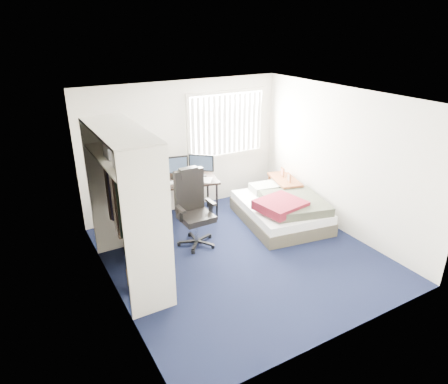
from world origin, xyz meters
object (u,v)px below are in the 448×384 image
office_chair (194,216)px  bed (282,210)px  desk (174,179)px  nightstand (285,182)px

office_chair → bed: (1.73, -0.15, -0.24)m
desk → nightstand: bearing=-14.9°
desk → office_chair: size_ratio=1.29×
office_chair → nightstand: (2.22, 0.44, 0.02)m
bed → desk: bearing=144.7°
nightstand → bed: 0.81m
desk → nightstand: 2.22m
desk → office_chair: 1.05m
office_chair → bed: bearing=-5.0°
bed → office_chair: bearing=175.0°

